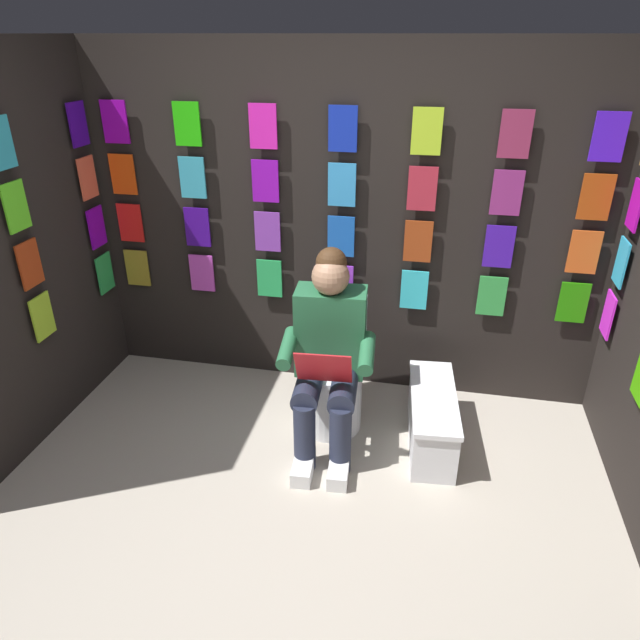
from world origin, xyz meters
The scene contains 6 objects.
ground_plane centered at (0.00, 0.00, 0.00)m, with size 30.00×30.00×0.00m, color #B2A899.
display_wall_back centered at (0.00, -1.77, 1.11)m, with size 3.40×0.14×2.22m.
display_wall_right centered at (1.70, -0.86, 1.11)m, with size 0.14×1.72×2.22m.
toilet centered at (-0.03, -1.24, 0.33)m, with size 0.42×0.57×0.77m.
person_reading centered at (-0.05, -1.02, 0.60)m, with size 0.55×0.70×1.19m.
comic_longbox_near centered at (-0.66, -1.12, 0.17)m, with size 0.33×0.79×0.34m.
Camera 1 is at (-0.57, 1.74, 2.23)m, focal length 32.20 mm.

